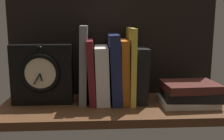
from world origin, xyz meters
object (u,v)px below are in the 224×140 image
(framed_clock, at_px, (42,74))
(book_yellow_seinlanguage, at_px, (131,65))
(book_stack_side, at_px, (189,94))
(book_gray_chess, at_px, (84,64))
(book_black_skeptic, at_px, (140,74))
(book_orange_pandolfini, at_px, (124,71))
(book_white_catcher, at_px, (102,74))
(book_navy_bierce, at_px, (114,68))
(book_maroon_dawkins, at_px, (92,71))

(framed_clock, bearing_deg, book_yellow_seinlanguage, 2.49)
(book_yellow_seinlanguage, xyz_separation_m, book_stack_side, (0.18, -0.06, -0.08))
(framed_clock, bearing_deg, book_gray_chess, 5.38)
(book_gray_chess, xyz_separation_m, book_black_skeptic, (0.18, 0.00, -0.04))
(book_orange_pandolfini, xyz_separation_m, framed_clock, (-0.26, -0.01, -0.01))
(framed_clock, xyz_separation_m, book_stack_side, (0.47, -0.04, -0.06))
(book_gray_chess, distance_m, framed_clock, 0.14)
(book_white_catcher, xyz_separation_m, book_orange_pandolfini, (0.07, 0.00, 0.01))
(book_yellow_seinlanguage, height_order, book_stack_side, book_yellow_seinlanguage)
(book_orange_pandolfini, distance_m, book_black_skeptic, 0.06)
(book_navy_bierce, xyz_separation_m, book_stack_side, (0.24, -0.06, -0.07))
(book_yellow_seinlanguage, xyz_separation_m, framed_clock, (-0.29, -0.01, -0.02))
(book_gray_chess, bearing_deg, book_stack_side, -9.49)
(book_maroon_dawkins, relative_size, book_yellow_seinlanguage, 0.84)
(book_gray_chess, height_order, book_orange_pandolfini, book_gray_chess)
(book_white_catcher, height_order, book_yellow_seinlanguage, book_yellow_seinlanguage)
(book_orange_pandolfini, bearing_deg, book_white_catcher, 180.00)
(book_navy_bierce, xyz_separation_m, book_yellow_seinlanguage, (0.05, 0.00, 0.01))
(book_navy_bierce, bearing_deg, book_black_skeptic, 0.00)
(book_maroon_dawkins, distance_m, book_black_skeptic, 0.16)
(book_gray_chess, xyz_separation_m, book_orange_pandolfini, (0.13, 0.00, -0.02))
(book_maroon_dawkins, relative_size, book_orange_pandolfini, 1.00)
(book_gray_chess, height_order, book_yellow_seinlanguage, book_gray_chess)
(book_white_catcher, bearing_deg, book_maroon_dawkins, 180.00)
(book_yellow_seinlanguage, bearing_deg, book_navy_bierce, 180.00)
(book_white_catcher, relative_size, book_orange_pandolfini, 0.90)
(book_gray_chess, bearing_deg, book_yellow_seinlanguage, 0.00)
(book_maroon_dawkins, bearing_deg, book_orange_pandolfini, 0.00)
(book_black_skeptic, bearing_deg, book_navy_bierce, 180.00)
(book_maroon_dawkins, xyz_separation_m, book_navy_bierce, (0.07, 0.00, 0.01))
(book_gray_chess, xyz_separation_m, book_maroon_dawkins, (0.02, 0.00, -0.02))
(book_gray_chess, distance_m, book_yellow_seinlanguage, 0.15)
(book_black_skeptic, height_order, book_stack_side, book_black_skeptic)
(book_yellow_seinlanguage, distance_m, framed_clock, 0.29)
(book_gray_chess, distance_m, book_white_catcher, 0.07)
(book_orange_pandolfini, bearing_deg, book_stack_side, -15.30)
(book_navy_bierce, bearing_deg, book_orange_pandolfini, 0.00)
(book_yellow_seinlanguage, bearing_deg, book_stack_side, -17.14)
(book_white_catcher, bearing_deg, book_gray_chess, 180.00)
(book_gray_chess, relative_size, book_orange_pandolfini, 1.22)
(book_gray_chess, distance_m, book_maroon_dawkins, 0.03)
(book_maroon_dawkins, relative_size, book_black_skeptic, 1.15)
(book_yellow_seinlanguage, distance_m, book_stack_side, 0.21)
(book_orange_pandolfini, xyz_separation_m, book_black_skeptic, (0.05, 0.00, -0.01))
(book_maroon_dawkins, relative_size, book_stack_side, 1.11)
(book_orange_pandolfini, bearing_deg, book_yellow_seinlanguage, 0.00)
(book_navy_bierce, height_order, book_black_skeptic, book_navy_bierce)
(framed_clock, bearing_deg, book_black_skeptic, 2.25)
(book_navy_bierce, relative_size, framed_clock, 1.16)
(book_white_catcher, xyz_separation_m, book_stack_side, (0.28, -0.06, -0.06))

